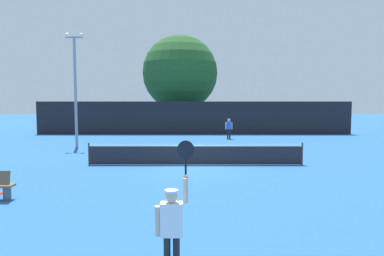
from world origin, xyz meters
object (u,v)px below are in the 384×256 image
object	(u,v)px
large_tree	(180,73)
player_serving	(172,221)
light_pole	(75,82)
player_receiving	(229,127)
tennis_ball	(226,161)
parked_car_mid	(256,122)
parked_car_near	(126,121)
parked_car_far	(291,122)

from	to	relation	value
large_tree	player_serving	bearing A→B (deg)	-88.33
player_serving	light_pole	distance (m)	18.99
player_receiving	light_pole	bearing A→B (deg)	24.69
player_serving	large_tree	xyz separation A→B (m)	(-0.92, 31.40, 4.88)
player_serving	light_pole	size ratio (longest dim) A/B	0.33
tennis_ball	parked_car_mid	size ratio (longest dim) A/B	0.02
tennis_ball	large_tree	xyz separation A→B (m)	(-3.02, 19.54, 5.90)
light_pole	player_serving	bearing A→B (deg)	-67.12
light_pole	parked_car_mid	world-z (taller)	light_pole
player_serving	parked_car_mid	distance (m)	32.80
parked_car_near	player_serving	bearing A→B (deg)	-85.57
tennis_ball	large_tree	bearing A→B (deg)	98.78
light_pole	parked_car_mid	xyz separation A→B (m)	(14.53, 14.74, -3.49)
player_serving	large_tree	world-z (taller)	large_tree
player_serving	large_tree	distance (m)	31.79
player_serving	player_receiving	xyz separation A→B (m)	(3.28, 22.10, -0.07)
player_receiving	large_tree	size ratio (longest dim) A/B	0.16
player_receiving	parked_car_mid	bearing A→B (deg)	-111.93
parked_car_far	parked_car_mid	bearing A→B (deg)	178.38
large_tree	parked_car_far	distance (m)	12.90
tennis_ball	parked_car_mid	world-z (taller)	parked_car_mid
parked_car_near	parked_car_far	world-z (taller)	same
player_serving	parked_car_near	bearing A→B (deg)	101.85
large_tree	parked_car_mid	xyz separation A→B (m)	(8.17, 0.58, -5.16)
tennis_ball	player_receiving	bearing A→B (deg)	83.46
player_receiving	parked_car_mid	xyz separation A→B (m)	(3.98, 9.89, -0.20)
light_pole	large_tree	distance (m)	15.61
player_serving	tennis_ball	distance (m)	12.08
tennis_ball	player_serving	bearing A→B (deg)	-100.05
tennis_ball	light_pole	size ratio (longest dim) A/B	0.01
player_receiving	parked_car_near	bearing A→B (deg)	-48.83
tennis_ball	parked_car_far	world-z (taller)	parked_car_far
player_receiving	tennis_ball	distance (m)	10.35
parked_car_far	light_pole	bearing A→B (deg)	-136.11
parked_car_mid	player_receiving	bearing A→B (deg)	-108.10
parked_car_mid	parked_car_near	bearing A→B (deg)	175.84
tennis_ball	light_pole	xyz separation A→B (m)	(-9.38, 5.39, 4.23)
player_receiving	tennis_ball	xyz separation A→B (m)	(-1.17, -10.24, -0.95)
light_pole	large_tree	size ratio (longest dim) A/B	0.75
large_tree	parked_car_near	world-z (taller)	large_tree
large_tree	parked_car_far	bearing A→B (deg)	0.53
tennis_ball	parked_car_far	xyz separation A→B (m)	(8.80, 19.65, 0.74)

